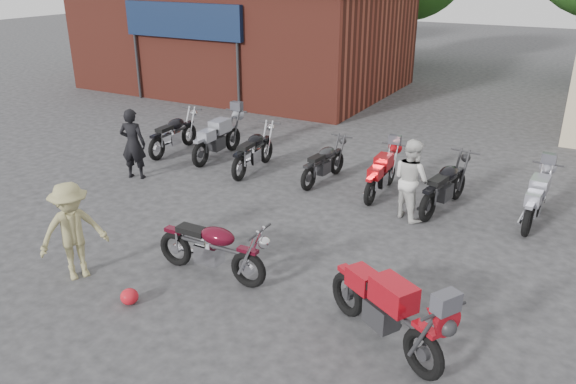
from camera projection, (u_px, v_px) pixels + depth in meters
The scene contains 15 objects.
ground at pixel (244, 302), 8.72m from camera, with size 90.00×90.00×0.00m, color #2C2C2E.
brick_building at pixel (247, 37), 23.32m from camera, with size 12.00×8.00×4.00m, color maroon.
vintage_motorcycle at pixel (212, 245), 9.20m from camera, with size 2.04×0.67×1.18m, color #4A0917, non-canonical shape.
sportbike at pixel (386, 305), 7.51m from camera, with size 2.19×0.72×1.27m, color #AF0E1A, non-canonical shape.
helmet at pixel (129, 297), 8.62m from camera, with size 0.28×0.28×0.26m, color red.
person_dark at pixel (133, 144), 13.43m from camera, with size 0.63×0.41×1.72m, color black.
person_light at pixel (411, 179), 11.30m from camera, with size 0.81×0.63×1.67m, color silver.
person_tan at pixel (73, 231), 9.11m from camera, with size 1.08×0.62×1.68m, color #9C9560.
row_bike_0 at pixel (174, 132), 15.37m from camera, with size 2.02×0.67×1.17m, color black, non-canonical shape.
row_bike_1 at pixel (218, 136), 14.89m from camera, with size 2.12×0.70×1.23m, color #999CA7, non-canonical shape.
row_bike_2 at pixel (254, 149), 13.98m from camera, with size 2.01×0.66×1.16m, color black, non-canonical shape.
row_bike_3 at pixel (324, 161), 13.31m from camera, with size 1.82×0.60×1.05m, color #242527, non-canonical shape.
row_bike_4 at pixel (382, 172), 12.56m from camera, with size 1.85×0.61×1.07m, color red, non-canonical shape.
row_bike_5 at pixel (445, 183), 11.77m from camera, with size 2.05×0.68×1.19m, color black, non-canonical shape.
row_bike_6 at pixel (537, 197), 11.18m from camera, with size 1.93×0.64×1.12m, color #9393A0, non-canonical shape.
Camera 1 is at (4.20, -6.15, 4.89)m, focal length 35.00 mm.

